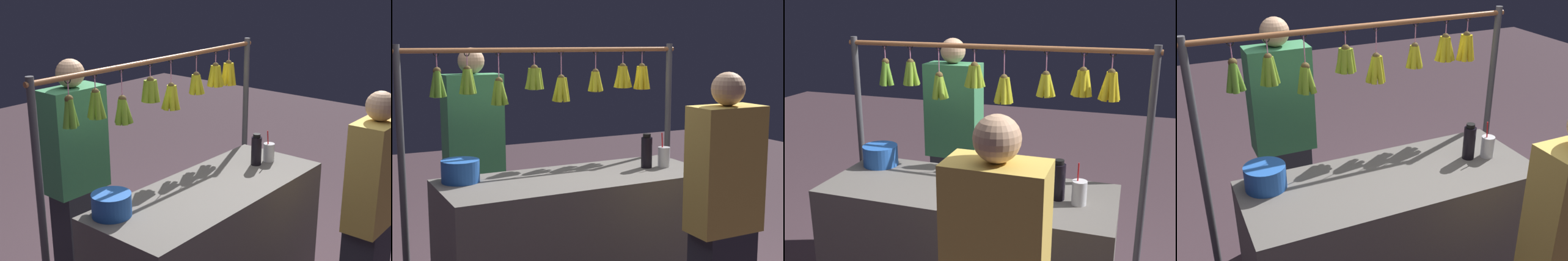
{
  "view_description": "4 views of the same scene",
  "coord_description": "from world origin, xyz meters",
  "views": [
    {
      "loc": [
        2.52,
        1.95,
        2.26
      ],
      "look_at": [
        0.16,
        0.0,
        1.32
      ],
      "focal_mm": 49.88,
      "sensor_mm": 36.0,
      "label": 1
    },
    {
      "loc": [
        1.52,
        3.12,
        1.74
      ],
      "look_at": [
        -0.08,
        0.0,
        1.19
      ],
      "focal_mm": 52.76,
      "sensor_mm": 36.0,
      "label": 2
    },
    {
      "loc": [
        -0.86,
        2.32,
        1.96
      ],
      "look_at": [
        -0.08,
        0.0,
        1.26
      ],
      "focal_mm": 42.37,
      "sensor_mm": 36.0,
      "label": 3
    },
    {
      "loc": [
        1.08,
        2.08,
        2.28
      ],
      "look_at": [
        0.12,
        0.0,
        1.22
      ],
      "focal_mm": 43.75,
      "sensor_mm": 36.0,
      "label": 4
    }
  ],
  "objects": [
    {
      "name": "vendor_person",
      "position": [
        0.41,
        -0.83,
        0.84
      ],
      "size": [
        0.4,
        0.22,
        1.69
      ],
      "color": "#2D2D38",
      "rests_on": "ground"
    },
    {
      "name": "water_bottle",
      "position": [
        -0.52,
        -0.01,
        1.02
      ],
      "size": [
        0.07,
        0.07,
        0.23
      ],
      "color": "black",
      "rests_on": "market_counter"
    },
    {
      "name": "drink_cup",
      "position": [
        -0.64,
        0.02,
        0.98
      ],
      "size": [
        0.08,
        0.08,
        0.23
      ],
      "color": "silver",
      "rests_on": "market_counter"
    },
    {
      "name": "market_counter",
      "position": [
        0.0,
        0.0,
        0.45
      ],
      "size": [
        1.69,
        0.66,
        0.91
      ],
      "primitive_type": "cube",
      "color": "#66605B",
      "rests_on": "ground"
    },
    {
      "name": "blue_bucket",
      "position": [
        0.68,
        -0.18,
        0.98
      ],
      "size": [
        0.23,
        0.23,
        0.13
      ],
      "primitive_type": "cylinder",
      "color": "blue",
      "rests_on": "market_counter"
    },
    {
      "name": "display_rack",
      "position": [
        -0.03,
        -0.42,
        1.28
      ],
      "size": [
        2.01,
        0.13,
        1.72
      ],
      "color": "#4C4C51",
      "rests_on": "ground"
    }
  ]
}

